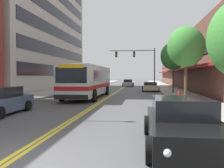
# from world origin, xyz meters

# --- Properties ---
(ground_plane) EXTENTS (240.00, 240.00, 0.00)m
(ground_plane) POSITION_xyz_m (0.00, 37.00, 0.00)
(ground_plane) COLOR #4C4C4F
(sidewalk_left) EXTENTS (3.38, 106.00, 0.13)m
(sidewalk_left) POSITION_xyz_m (-7.19, 37.00, 0.07)
(sidewalk_left) COLOR #9E9B96
(sidewalk_left) RESTS_ON ground_plane
(sidewalk_right) EXTENTS (3.38, 106.00, 0.13)m
(sidewalk_right) POSITION_xyz_m (7.19, 37.00, 0.07)
(sidewalk_right) COLOR #9E9B96
(sidewalk_right) RESTS_ON ground_plane
(centre_line) EXTENTS (0.34, 106.00, 0.01)m
(centre_line) POSITION_xyz_m (0.00, 37.00, 0.00)
(centre_line) COLOR yellow
(centre_line) RESTS_ON ground_plane
(office_tower_left) EXTENTS (12.08, 28.64, 25.02)m
(office_tower_left) POSITION_xyz_m (-15.11, 31.05, 12.51)
(office_tower_left) COLOR #BCB7AD
(office_tower_left) RESTS_ON ground_plane
(storefront_row_right) EXTENTS (9.10, 68.00, 7.70)m
(storefront_row_right) POSITION_xyz_m (13.10, 37.00, 3.85)
(storefront_row_right) COLOR brown
(storefront_row_right) RESTS_ON ground_plane
(city_bus) EXTENTS (2.90, 11.65, 2.91)m
(city_bus) POSITION_xyz_m (-1.80, 17.61, 1.66)
(city_bus) COLOR silver
(city_bus) RESTS_ON ground_plane
(car_black_parked_right_foreground) EXTENTS (2.13, 4.90, 1.40)m
(car_black_parked_right_foreground) POSITION_xyz_m (4.35, 1.85, 0.65)
(car_black_parked_right_foreground) COLOR black
(car_black_parked_right_foreground) RESTS_ON ground_plane
(car_champagne_parked_right_mid) EXTENTS (2.18, 4.20, 1.20)m
(car_champagne_parked_right_mid) POSITION_xyz_m (4.29, 27.83, 0.57)
(car_champagne_parked_right_mid) COLOR beige
(car_champagne_parked_right_mid) RESTS_ON ground_plane
(car_silver_moving_lead) EXTENTS (2.08, 4.17, 1.33)m
(car_silver_moving_lead) POSITION_xyz_m (0.55, 42.18, 0.62)
(car_silver_moving_lead) COLOR #B7B7BC
(car_silver_moving_lead) RESTS_ON ground_plane
(traffic_signal_mast) EXTENTS (7.45, 0.38, 6.50)m
(traffic_signal_mast) POSITION_xyz_m (2.64, 35.68, 4.69)
(traffic_signal_mast) COLOR #47474C
(traffic_signal_mast) RESTS_ON ground_plane
(street_tree_right_mid) EXTENTS (2.95, 2.95, 5.84)m
(street_tree_right_mid) POSITION_xyz_m (6.66, 15.02, 4.34)
(street_tree_right_mid) COLOR brown
(street_tree_right_mid) RESTS_ON sidewalk_right
(street_tree_right_far) EXTENTS (2.85, 2.85, 5.69)m
(street_tree_right_far) POSITION_xyz_m (6.68, 23.24, 4.24)
(street_tree_right_far) COLOR brown
(street_tree_right_far) RESTS_ON sidewalk_right
(fire_hydrant) EXTENTS (0.29, 0.21, 0.75)m
(fire_hydrant) POSITION_xyz_m (5.95, 13.56, 0.50)
(fire_hydrant) COLOR red
(fire_hydrant) RESTS_ON sidewalk_right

